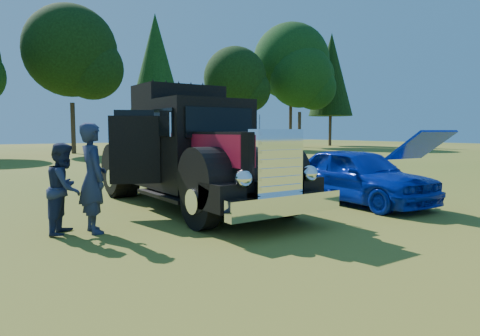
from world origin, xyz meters
name	(u,v)px	position (x,y,z in m)	size (l,w,h in m)	color
ground	(246,228)	(0.00, 0.00, 0.00)	(120.00, 120.00, 0.00)	#40591A
treeline	(60,49)	(2.76, 27.96, 7.98)	(72.10, 24.76, 14.11)	#2D2116
diamond_t_truck	(196,155)	(0.24, 2.44, 1.28)	(3.30, 7.16, 3.00)	black
hotrod_coupe	(358,175)	(3.99, 0.64, 0.73)	(1.91, 4.35, 1.89)	#1708B5
spectator_near	(93,178)	(-2.53, 1.29, 1.01)	(0.74, 0.48, 2.02)	#1A253E
spectator_far	(64,188)	(-2.97, 1.53, 0.83)	(0.80, 0.63, 1.66)	#1D1F45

